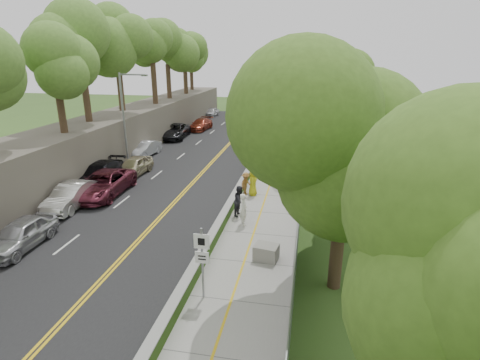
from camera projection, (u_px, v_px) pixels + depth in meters
name	position (u px, v px, depth m)	size (l,w,h in m)	color
ground	(200.00, 258.00, 18.25)	(140.00, 140.00, 0.00)	#33511E
road	(189.00, 166.00, 33.15)	(11.20, 66.00, 0.04)	black
sidewalk	(279.00, 171.00, 31.77)	(4.20, 66.00, 0.05)	gray
jersey_barrier	(252.00, 166.00, 32.08)	(0.42, 66.00, 0.60)	#59C210
rock_embankment	(103.00, 140.00, 33.93)	(5.00, 66.00, 4.00)	#595147
chainlink_fence	(304.00, 161.00, 31.09)	(0.04, 66.00, 2.00)	slate
trees_embankment	(96.00, 41.00, 31.12)	(6.40, 66.00, 13.00)	#5C8B32
trees_fenceside	(340.00, 87.00, 28.75)	(7.00, 66.00, 14.00)	#527E27
streetlight	(126.00, 114.00, 31.62)	(2.52, 0.22, 8.00)	gray
signpost	(202.00, 256.00, 14.64)	(0.62, 0.09, 3.10)	gray
construction_barrel	(301.00, 159.00, 33.55)	(0.56, 0.56, 0.91)	#F5A32C
concrete_block	(266.00, 252.00, 17.96)	(1.12, 0.84, 0.75)	gray
car_0	(20.00, 235.00, 18.94)	(1.74, 4.33, 1.48)	#A8A8AC
car_1	(71.00, 196.00, 23.98)	(1.64, 4.70, 1.55)	beige
car_2	(103.00, 184.00, 26.05)	(2.71, 5.88, 1.63)	maroon
car_3	(99.00, 174.00, 28.09)	(2.31, 5.68, 1.65)	black
car_4	(134.00, 166.00, 30.42)	(1.76, 4.37, 1.49)	#B9AD8B
car_5	(145.00, 149.00, 36.03)	(1.51, 4.34, 1.43)	silver
car_6	(175.00, 131.00, 43.74)	(2.71, 5.87, 1.63)	black
car_7	(201.00, 124.00, 48.45)	(1.99, 4.90, 1.42)	maroon
car_8	(212.00, 112.00, 59.21)	(1.56, 3.88, 1.32)	silver
painter_0	(253.00, 182.00, 25.97)	(0.92, 0.60, 1.87)	gold
painter_1	(243.00, 209.00, 21.42)	(0.70, 0.46, 1.91)	white
painter_2	(240.00, 201.00, 22.70)	(0.92, 0.72, 1.89)	#232328
painter_3	(246.00, 184.00, 26.09)	(1.04, 0.60, 1.62)	olive
person_far	(287.00, 144.00, 37.57)	(0.89, 0.37, 1.52)	black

